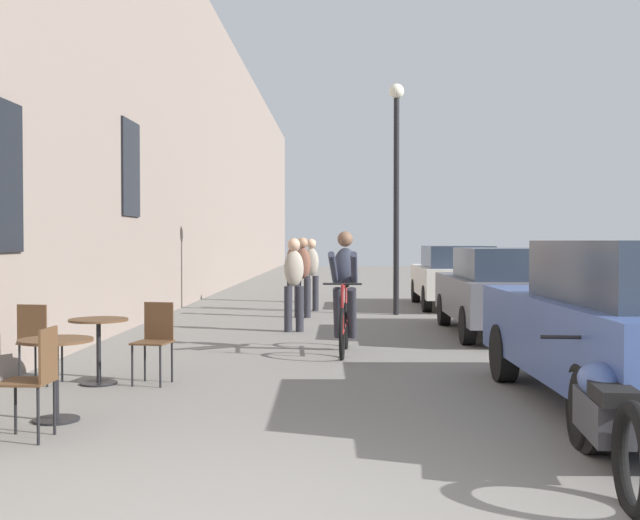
{
  "coord_description": "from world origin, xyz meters",
  "views": [
    {
      "loc": [
        0.56,
        -3.99,
        1.58
      ],
      "look_at": [
        0.16,
        10.96,
        1.2
      ],
      "focal_mm": 43.53,
      "sensor_mm": 36.0,
      "label": 1
    }
  ],
  "objects_px": {
    "parked_car_third": "(454,275)",
    "parked_motorcycle": "(603,416)",
    "cafe_table_mid": "(99,337)",
    "parked_car_second": "(502,290)",
    "cyclist_on_bicycle": "(345,295)",
    "pedestrian_far": "(311,270)",
    "pedestrian_furthest": "(293,266)",
    "pedestrian_mid": "(303,273)",
    "parked_car_nearest": "(636,324)",
    "cafe_chair_near_toward_street": "(36,375)",
    "cafe_table_near": "(56,362)",
    "cafe_chair_mid_toward_street": "(37,338)",
    "street_lamp": "(396,169)",
    "pedestrian_near": "(294,279)",
    "cafe_chair_mid_toward_wall": "(155,337)"
  },
  "relations": [
    {
      "from": "street_lamp",
      "to": "parked_car_nearest",
      "type": "distance_m",
      "value": 9.78
    },
    {
      "from": "cafe_chair_mid_toward_street",
      "to": "parked_car_third",
      "type": "xyz_separation_m",
      "value": [
        6.0,
        10.06,
        0.24
      ]
    },
    {
      "from": "cafe_chair_mid_toward_street",
      "to": "cyclist_on_bicycle",
      "type": "xyz_separation_m",
      "value": [
        3.37,
        2.59,
        0.29
      ]
    },
    {
      "from": "cafe_table_near",
      "to": "cafe_table_mid",
      "type": "distance_m",
      "value": 1.74
    },
    {
      "from": "cafe_table_mid",
      "to": "cyclist_on_bicycle",
      "type": "distance_m",
      "value": 3.71
    },
    {
      "from": "pedestrian_mid",
      "to": "street_lamp",
      "type": "xyz_separation_m",
      "value": [
        1.96,
        0.67,
        2.18
      ]
    },
    {
      "from": "pedestrian_mid",
      "to": "parked_car_nearest",
      "type": "relative_size",
      "value": 0.37
    },
    {
      "from": "cafe_table_near",
      "to": "parked_motorcycle",
      "type": "xyz_separation_m",
      "value": [
        4.25,
        -1.46,
        -0.12
      ]
    },
    {
      "from": "cyclist_on_bicycle",
      "to": "cafe_chair_mid_toward_street",
      "type": "bearing_deg",
      "value": -142.46
    },
    {
      "from": "pedestrian_mid",
      "to": "street_lamp",
      "type": "bearing_deg",
      "value": 18.94
    },
    {
      "from": "cafe_table_near",
      "to": "parked_motorcycle",
      "type": "bearing_deg",
      "value": -18.99
    },
    {
      "from": "cafe_chair_near_toward_street",
      "to": "cafe_chair_mid_toward_street",
      "type": "relative_size",
      "value": 1.0
    },
    {
      "from": "street_lamp",
      "to": "pedestrian_near",
      "type": "bearing_deg",
      "value": -122.28
    },
    {
      "from": "street_lamp",
      "to": "parked_car_second",
      "type": "distance_m",
      "value": 4.49
    },
    {
      "from": "cafe_table_near",
      "to": "cafe_chair_mid_toward_street",
      "type": "relative_size",
      "value": 0.81
    },
    {
      "from": "cafe_chair_near_toward_street",
      "to": "pedestrian_far",
      "type": "bearing_deg",
      "value": 81.23
    },
    {
      "from": "pedestrian_furthest",
      "to": "parked_car_third",
      "type": "xyz_separation_m",
      "value": [
        3.9,
        -1.5,
        -0.17
      ]
    },
    {
      "from": "cafe_table_near",
      "to": "pedestrian_near",
      "type": "relative_size",
      "value": 0.44
    },
    {
      "from": "pedestrian_far",
      "to": "pedestrian_furthest",
      "type": "height_order",
      "value": "pedestrian_furthest"
    },
    {
      "from": "pedestrian_far",
      "to": "parked_car_nearest",
      "type": "height_order",
      "value": "pedestrian_far"
    },
    {
      "from": "parked_car_second",
      "to": "parked_motorcycle",
      "type": "relative_size",
      "value": 1.91
    },
    {
      "from": "parked_car_second",
      "to": "parked_car_third",
      "type": "distance_m",
      "value": 5.4
    },
    {
      "from": "cafe_chair_near_toward_street",
      "to": "cafe_table_near",
      "type": "bearing_deg",
      "value": 96.77
    },
    {
      "from": "cafe_table_near",
      "to": "parked_car_third",
      "type": "distance_m",
      "value": 12.81
    },
    {
      "from": "cafe_chair_mid_toward_wall",
      "to": "cyclist_on_bicycle",
      "type": "height_order",
      "value": "cyclist_on_bicycle"
    },
    {
      "from": "pedestrian_furthest",
      "to": "pedestrian_mid",
      "type": "bearing_deg",
      "value": -83.88
    },
    {
      "from": "cafe_chair_mid_toward_wall",
      "to": "street_lamp",
      "type": "height_order",
      "value": "street_lamp"
    },
    {
      "from": "cafe_table_near",
      "to": "cafe_chair_near_toward_street",
      "type": "xyz_separation_m",
      "value": [
        0.08,
        -0.64,
        -0.0
      ]
    },
    {
      "from": "cafe_chair_near_toward_street",
      "to": "cafe_chair_mid_toward_street",
      "type": "distance_m",
      "value": 2.47
    },
    {
      "from": "parked_car_third",
      "to": "pedestrian_far",
      "type": "bearing_deg",
      "value": -163.18
    },
    {
      "from": "cafe_chair_mid_toward_street",
      "to": "pedestrian_mid",
      "type": "distance_m",
      "value": 7.92
    },
    {
      "from": "pedestrian_mid",
      "to": "cafe_chair_near_toward_street",
      "type": "bearing_deg",
      "value": -99.46
    },
    {
      "from": "cyclist_on_bicycle",
      "to": "parked_motorcycle",
      "type": "relative_size",
      "value": 0.82
    },
    {
      "from": "pedestrian_near",
      "to": "parked_car_nearest",
      "type": "bearing_deg",
      "value": -60.65
    },
    {
      "from": "cafe_chair_mid_toward_street",
      "to": "pedestrian_near",
      "type": "bearing_deg",
      "value": 63.5
    },
    {
      "from": "cafe_table_near",
      "to": "pedestrian_mid",
      "type": "xyz_separation_m",
      "value": [
        1.71,
        9.15,
        0.4
      ]
    },
    {
      "from": "cafe_table_mid",
      "to": "pedestrian_near",
      "type": "bearing_deg",
      "value": 69.48
    },
    {
      "from": "parked_car_nearest",
      "to": "parked_motorcycle",
      "type": "bearing_deg",
      "value": -116.13
    },
    {
      "from": "pedestrian_far",
      "to": "parked_car_second",
      "type": "height_order",
      "value": "pedestrian_far"
    },
    {
      "from": "cafe_chair_mid_toward_street",
      "to": "pedestrian_mid",
      "type": "height_order",
      "value": "pedestrian_mid"
    },
    {
      "from": "cafe_chair_near_toward_street",
      "to": "parked_car_nearest",
      "type": "bearing_deg",
      "value": 11.95
    },
    {
      "from": "street_lamp",
      "to": "parked_motorcycle",
      "type": "distance_m",
      "value": 11.62
    },
    {
      "from": "cafe_table_mid",
      "to": "street_lamp",
      "type": "xyz_separation_m",
      "value": [
        3.84,
        8.09,
        2.59
      ]
    },
    {
      "from": "cafe_table_mid",
      "to": "parked_car_second",
      "type": "distance_m",
      "value": 7.05
    },
    {
      "from": "cafe_table_mid",
      "to": "parked_car_nearest",
      "type": "xyz_separation_m",
      "value": [
        5.36,
        -1.29,
        0.3
      ]
    },
    {
      "from": "cafe_table_mid",
      "to": "pedestrian_furthest",
      "type": "height_order",
      "value": "pedestrian_furthest"
    },
    {
      "from": "street_lamp",
      "to": "parked_car_second",
      "type": "relative_size",
      "value": 1.19
    },
    {
      "from": "cafe_table_near",
      "to": "pedestrian_furthest",
      "type": "distance_m",
      "value": 13.28
    },
    {
      "from": "pedestrian_furthest",
      "to": "parked_motorcycle",
      "type": "xyz_separation_m",
      "value": [
        2.98,
        -14.68,
        -0.52
      ]
    },
    {
      "from": "parked_car_third",
      "to": "parked_motorcycle",
      "type": "relative_size",
      "value": 1.92
    }
  ]
}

